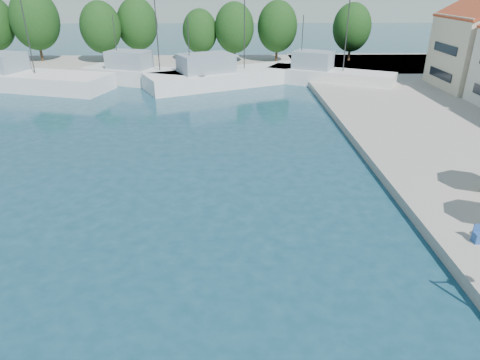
{
  "coord_description": "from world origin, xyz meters",
  "views": [
    {
      "loc": [
        -3.33,
        4.49,
        11.27
      ],
      "look_at": [
        -2.81,
        26.0,
        1.26
      ],
      "focal_mm": 32.0,
      "sensor_mm": 36.0,
      "label": 1
    }
  ],
  "objects_px": {
    "trawler_02": "(145,75)",
    "trawler_01": "(16,78)",
    "trawler_04": "(327,76)",
    "trawler_03": "(226,76)"
  },
  "relations": [
    {
      "from": "trawler_01",
      "to": "trawler_04",
      "type": "bearing_deg",
      "value": 17.22
    },
    {
      "from": "trawler_01",
      "to": "trawler_04",
      "type": "height_order",
      "value": "same"
    },
    {
      "from": "trawler_01",
      "to": "trawler_02",
      "type": "bearing_deg",
      "value": 22.22
    },
    {
      "from": "trawler_02",
      "to": "trawler_03",
      "type": "distance_m",
      "value": 9.71
    },
    {
      "from": "trawler_03",
      "to": "trawler_04",
      "type": "distance_m",
      "value": 12.07
    },
    {
      "from": "trawler_02",
      "to": "trawler_04",
      "type": "xyz_separation_m",
      "value": [
        21.73,
        -0.95,
        0.0
      ]
    },
    {
      "from": "trawler_02",
      "to": "trawler_04",
      "type": "bearing_deg",
      "value": 17.31
    },
    {
      "from": "trawler_02",
      "to": "trawler_03",
      "type": "bearing_deg",
      "value": 13.89
    },
    {
      "from": "trawler_02",
      "to": "trawler_01",
      "type": "bearing_deg",
      "value": -154.3
    },
    {
      "from": "trawler_01",
      "to": "trawler_03",
      "type": "xyz_separation_m",
      "value": [
        24.31,
        0.5,
        0.0
      ]
    }
  ]
}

